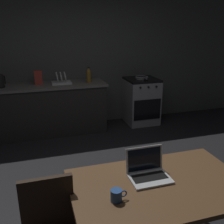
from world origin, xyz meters
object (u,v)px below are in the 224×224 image
object	(u,v)px
stove_oven	(141,101)
laptop	(148,172)
cereal_box	(38,78)
dish_rack	(61,81)
bottle	(89,75)
coffee_mug	(117,195)
dining_table	(159,191)
frying_pan	(142,78)

from	to	relation	value
stove_oven	laptop	xyz separation A→B (m)	(-1.20, -2.94, 0.33)
cereal_box	dish_rack	size ratio (longest dim) A/B	0.72
bottle	coffee_mug	bearing A→B (deg)	-98.71
laptop	coffee_mug	distance (m)	0.39
laptop	cereal_box	world-z (taller)	cereal_box
stove_oven	dining_table	size ratio (longest dim) A/B	0.65
stove_oven	cereal_box	bearing A→B (deg)	179.33
laptop	dish_rack	size ratio (longest dim) A/B	0.94
dish_rack	stove_oven	bearing A→B (deg)	-0.09
dish_rack	coffee_mug	bearing A→B (deg)	-89.80
coffee_mug	dish_rack	size ratio (longest dim) A/B	0.35
dining_table	bottle	bearing A→B (deg)	88.26
laptop	cereal_box	size ratio (longest dim) A/B	1.30
stove_oven	bottle	bearing A→B (deg)	-177.43
frying_pan	cereal_box	distance (m)	1.92
laptop	stove_oven	bearing A→B (deg)	69.33
bottle	stove_oven	bearing A→B (deg)	2.57
laptop	dish_rack	bearing A→B (deg)	98.20
stove_oven	laptop	world-z (taller)	laptop
bottle	dish_rack	bearing A→B (deg)	174.11
laptop	dining_table	bearing A→B (deg)	-63.57
bottle	coffee_mug	xyz separation A→B (m)	(-0.47, -3.10, -0.26)
stove_oven	laptop	distance (m)	3.19
dining_table	coffee_mug	size ratio (longest dim) A/B	11.44
frying_pan	coffee_mug	size ratio (longest dim) A/B	3.50
dining_table	bottle	distance (m)	3.03
dining_table	laptop	distance (m)	0.17
stove_oven	dining_table	bearing A→B (deg)	-110.63
dining_table	laptop	xyz separation A→B (m)	(-0.05, 0.11, 0.11)
dining_table	cereal_box	world-z (taller)	cereal_box
dining_table	dish_rack	world-z (taller)	dish_rack
laptop	bottle	size ratio (longest dim) A/B	1.14
stove_oven	laptop	bearing A→B (deg)	-112.25
bottle	cereal_box	xyz separation A→B (m)	(-0.87, 0.07, -0.01)
laptop	frying_pan	bearing A→B (deg)	69.38
laptop	frying_pan	size ratio (longest dim) A/B	0.76
frying_pan	cereal_box	size ratio (longest dim) A/B	1.71
stove_oven	laptop	size ratio (longest dim) A/B	2.81
laptop	cereal_box	xyz separation A→B (m)	(-0.73, 2.96, 0.24)
dining_table	coffee_mug	xyz separation A→B (m)	(-0.38, -0.09, 0.11)
bottle	coffee_mug	world-z (taller)	bottle
dining_table	cereal_box	xyz separation A→B (m)	(-0.78, 3.07, 0.36)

